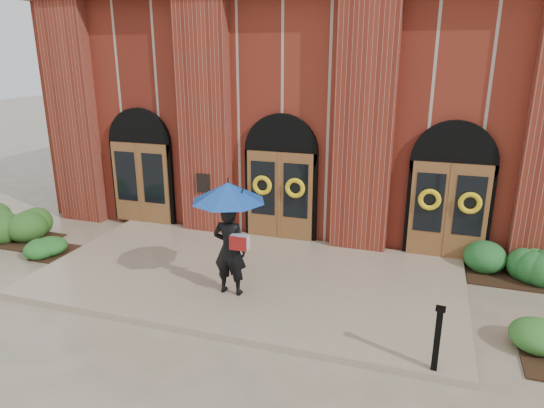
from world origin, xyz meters
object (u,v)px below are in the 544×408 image
at_px(hedge_wall_right, 538,267).
at_px(hedge_wall_left, 0,224).
at_px(man_with_umbrella, 229,217).
at_px(metal_post, 437,337).

bearing_deg(hedge_wall_right, hedge_wall_left, -173.37).
relative_size(hedge_wall_left, hedge_wall_right, 1.10).
height_order(man_with_umbrella, metal_post, man_with_umbrella).
bearing_deg(hedge_wall_right, man_with_umbrella, -155.30).
height_order(hedge_wall_left, hedge_wall_right, hedge_wall_left).
relative_size(man_with_umbrella, hedge_wall_right, 0.88).
xyz_separation_m(man_with_umbrella, hedge_wall_left, (-7.98, 1.36, -1.52)).
height_order(metal_post, hedge_wall_right, metal_post).
bearing_deg(hedge_wall_right, metal_post, -117.16).
distance_m(man_with_umbrella, hedge_wall_left, 8.23).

